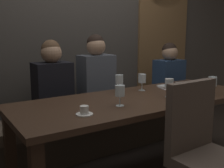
% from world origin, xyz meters
% --- Properties ---
extents(back_wall_tiled, '(6.00, 0.12, 3.00)m').
position_xyz_m(back_wall_tiled, '(0.00, 1.22, 1.50)').
color(back_wall_tiled, '#423D38').
rests_on(back_wall_tiled, ground).
extents(arched_door, '(0.90, 0.05, 2.55)m').
position_xyz_m(arched_door, '(1.35, 1.15, 1.36)').
color(arched_door, brown).
rests_on(arched_door, ground).
extents(dining_table, '(2.20, 0.84, 0.74)m').
position_xyz_m(dining_table, '(0.00, 0.00, 0.65)').
color(dining_table, '#342217').
rests_on(dining_table, ground).
extents(banquette_bench, '(2.50, 0.44, 0.45)m').
position_xyz_m(banquette_bench, '(0.00, 0.70, 0.23)').
color(banquette_bench, '#40352A').
rests_on(banquette_bench, ground).
extents(chair_near_side, '(0.46, 0.46, 0.98)m').
position_xyz_m(chair_near_side, '(-0.02, -0.72, 0.56)').
color(chair_near_side, '#3D281C').
rests_on(chair_near_side, ground).
extents(diner_redhead, '(0.36, 0.24, 0.79)m').
position_xyz_m(diner_redhead, '(-0.52, 0.70, 0.82)').
color(diner_redhead, black).
rests_on(diner_redhead, banquette_bench).
extents(diner_bearded, '(0.36, 0.24, 0.84)m').
position_xyz_m(diner_bearded, '(-0.03, 0.69, 0.85)').
color(diner_bearded, '#4C515B').
rests_on(diner_bearded, banquette_bench).
extents(diner_far_end, '(0.36, 0.24, 0.73)m').
position_xyz_m(diner_far_end, '(1.03, 0.68, 0.79)').
color(diner_far_end, navy).
rests_on(diner_far_end, banquette_bench).
extents(wine_glass_end_left, '(0.08, 0.08, 0.16)m').
position_xyz_m(wine_glass_end_left, '(-0.00, 0.30, 0.86)').
color(wine_glass_end_left, silver).
rests_on(wine_glass_end_left, dining_table).
extents(wine_glass_end_right, '(0.08, 0.08, 0.16)m').
position_xyz_m(wine_glass_end_right, '(0.24, -0.12, 0.86)').
color(wine_glass_end_right, silver).
rests_on(wine_glass_end_right, dining_table).
extents(wine_glass_near_right, '(0.08, 0.08, 0.16)m').
position_xyz_m(wine_glass_near_right, '(-0.29, -0.14, 0.85)').
color(wine_glass_near_right, silver).
rests_on(wine_glass_near_right, dining_table).
extents(wine_glass_center_back, '(0.08, 0.08, 0.16)m').
position_xyz_m(wine_glass_center_back, '(0.22, 0.22, 0.85)').
color(wine_glass_center_back, silver).
rests_on(wine_glass_center_back, dining_table).
extents(wine_glass_far_left, '(0.08, 0.08, 0.16)m').
position_xyz_m(wine_glass_far_left, '(0.65, -0.26, 0.85)').
color(wine_glass_far_left, silver).
rests_on(wine_glass_far_left, dining_table).
extents(espresso_cup, '(0.12, 0.12, 0.06)m').
position_xyz_m(espresso_cup, '(-0.63, -0.20, 0.77)').
color(espresso_cup, white).
rests_on(espresso_cup, dining_table).
extents(dessert_plate, '(0.19, 0.19, 0.05)m').
position_xyz_m(dessert_plate, '(0.59, 0.22, 0.75)').
color(dessert_plate, white).
rests_on(dessert_plate, dining_table).
extents(fork_on_table, '(0.06, 0.17, 0.01)m').
position_xyz_m(fork_on_table, '(0.45, 0.19, 0.74)').
color(fork_on_table, silver).
rests_on(fork_on_table, dining_table).
extents(folded_napkin, '(0.12, 0.11, 0.01)m').
position_xyz_m(folded_napkin, '(0.84, 0.28, 0.74)').
color(folded_napkin, silver).
rests_on(folded_napkin, dining_table).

